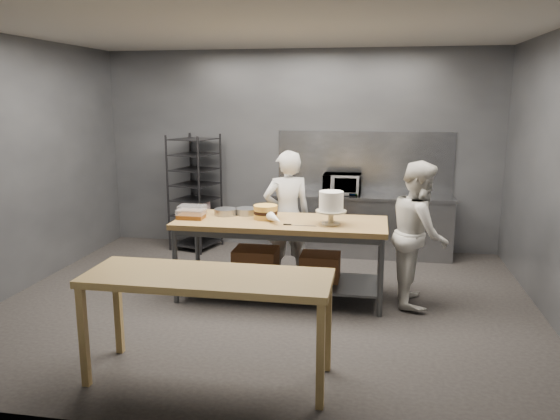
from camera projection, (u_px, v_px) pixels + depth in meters
name	position (u px, v px, depth m)	size (l,w,h in m)	color
ground	(267.00, 303.00, 6.21)	(6.00, 6.00, 0.00)	black
back_wall	(299.00, 150.00, 8.31)	(6.00, 0.04, 3.00)	#4C4F54
work_table	(282.00, 249.00, 6.31)	(2.40, 0.90, 0.92)	olive
near_counter	(208.00, 285.00, 4.40)	(2.00, 0.70, 0.90)	olive
back_counter	(362.00, 225.00, 8.05)	(2.60, 0.60, 0.90)	slate
splashback_panel	(364.00, 162.00, 8.15)	(2.60, 0.02, 0.90)	slate
speed_rack	(195.00, 193.00, 8.32)	(0.75, 0.79, 1.75)	black
chef_behind	(287.00, 216.00, 6.88)	(0.60, 0.40, 1.66)	silver
chef_right	(419.00, 233.00, 6.07)	(0.79, 0.61, 1.62)	silver
microwave	(342.00, 184.00, 7.98)	(0.54, 0.37, 0.30)	black
frosted_cake_stand	(331.00, 203.00, 5.97)	(0.34, 0.34, 0.37)	#BFB699
layer_cake	(266.00, 212.00, 6.28)	(0.28, 0.28, 0.16)	gold
cake_pans	(236.00, 212.00, 6.51)	(0.50, 0.34, 0.07)	gray
piping_bag	(274.00, 218.00, 6.05)	(0.12, 0.12, 0.38)	white
offset_spatula	(295.00, 225.00, 5.97)	(0.36, 0.02, 0.02)	slate
pastry_clamshells	(192.00, 212.00, 6.41)	(0.38, 0.44, 0.11)	brown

